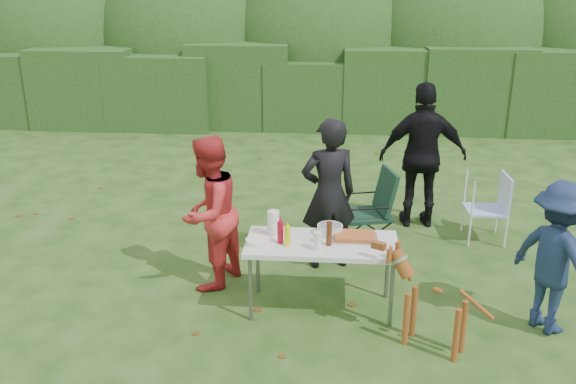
# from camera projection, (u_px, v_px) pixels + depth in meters

# --- Properties ---
(ground) EXTENTS (80.00, 80.00, 0.00)m
(ground) POSITION_uv_depth(u_px,v_px,m) (284.00, 315.00, 6.11)
(ground) COLOR #1E4211
(hedge_row) EXTENTS (22.00, 1.40, 1.70)m
(hedge_row) POSITION_uv_depth(u_px,v_px,m) (316.00, 90.00, 13.33)
(hedge_row) COLOR #23471C
(hedge_row) RESTS_ON ground
(shrub_backdrop) EXTENTS (20.00, 2.60, 3.20)m
(shrub_backdrop) POSITION_uv_depth(u_px,v_px,m) (319.00, 46.00, 14.58)
(shrub_backdrop) COLOR #3D6628
(shrub_backdrop) RESTS_ON ground
(folding_table) EXTENTS (1.50, 0.70, 0.74)m
(folding_table) POSITION_uv_depth(u_px,v_px,m) (322.00, 247.00, 6.01)
(folding_table) COLOR silver
(folding_table) RESTS_ON ground
(person_cook) EXTENTS (0.74, 0.60, 1.76)m
(person_cook) POSITION_uv_depth(u_px,v_px,m) (329.00, 194.00, 6.88)
(person_cook) COLOR black
(person_cook) RESTS_ON ground
(person_red_jacket) EXTENTS (0.88, 0.99, 1.67)m
(person_red_jacket) POSITION_uv_depth(u_px,v_px,m) (209.00, 213.00, 6.46)
(person_red_jacket) COLOR red
(person_red_jacket) RESTS_ON ground
(person_black_puffy) EXTENTS (1.16, 0.53, 1.94)m
(person_black_puffy) POSITION_uv_depth(u_px,v_px,m) (423.00, 156.00, 8.02)
(person_black_puffy) COLOR black
(person_black_puffy) RESTS_ON ground
(child) EXTENTS (0.99, 1.11, 1.49)m
(child) POSITION_uv_depth(u_px,v_px,m) (557.00, 258.00, 5.65)
(child) COLOR #17294A
(child) RESTS_ON ground
(dog) EXTENTS (1.01, 0.80, 0.90)m
(dog) POSITION_uv_depth(u_px,v_px,m) (436.00, 305.00, 5.43)
(dog) COLOR brown
(dog) RESTS_ON ground
(camping_chair) EXTENTS (0.77, 0.77, 1.01)m
(camping_chair) POSITION_uv_depth(u_px,v_px,m) (366.00, 210.00, 7.44)
(camping_chair) COLOR #143224
(camping_chair) RESTS_ON ground
(lawn_chair) EXTENTS (0.54, 0.54, 0.88)m
(lawn_chair) POSITION_uv_depth(u_px,v_px,m) (486.00, 207.00, 7.72)
(lawn_chair) COLOR #447EE7
(lawn_chair) RESTS_ON ground
(food_tray) EXTENTS (0.45, 0.30, 0.02)m
(food_tray) POSITION_uv_depth(u_px,v_px,m) (355.00, 238.00, 6.05)
(food_tray) COLOR #B7B7BA
(food_tray) RESTS_ON folding_table
(focaccia_bread) EXTENTS (0.40, 0.26, 0.04)m
(focaccia_bread) POSITION_uv_depth(u_px,v_px,m) (355.00, 236.00, 6.05)
(focaccia_bread) COLOR #B65827
(focaccia_bread) RESTS_ON food_tray
(mustard_bottle) EXTENTS (0.06, 0.06, 0.20)m
(mustard_bottle) POSITION_uv_depth(u_px,v_px,m) (288.00, 236.00, 5.88)
(mustard_bottle) COLOR #D8DA0A
(mustard_bottle) RESTS_ON folding_table
(ketchup_bottle) EXTENTS (0.06, 0.06, 0.22)m
(ketchup_bottle) POSITION_uv_depth(u_px,v_px,m) (280.00, 232.00, 5.94)
(ketchup_bottle) COLOR #AA0822
(ketchup_bottle) RESTS_ON folding_table
(beer_bottle) EXTENTS (0.06, 0.06, 0.24)m
(beer_bottle) POSITION_uv_depth(u_px,v_px,m) (329.00, 234.00, 5.89)
(beer_bottle) COLOR #47230F
(beer_bottle) RESTS_ON folding_table
(paper_towel_roll) EXTENTS (0.12, 0.12, 0.26)m
(paper_towel_roll) POSITION_uv_depth(u_px,v_px,m) (273.00, 223.00, 6.11)
(paper_towel_roll) COLOR white
(paper_towel_roll) RESTS_ON folding_table
(cup_stack) EXTENTS (0.08, 0.08, 0.18)m
(cup_stack) POSITION_uv_depth(u_px,v_px,m) (317.00, 241.00, 5.80)
(cup_stack) COLOR white
(cup_stack) RESTS_ON folding_table
(pasta_bowl) EXTENTS (0.26, 0.26, 0.10)m
(pasta_bowl) POSITION_uv_depth(u_px,v_px,m) (330.00, 230.00, 6.16)
(pasta_bowl) COLOR silver
(pasta_bowl) RESTS_ON folding_table
(plate_stack) EXTENTS (0.24, 0.24, 0.05)m
(plate_stack) POSITION_uv_depth(u_px,v_px,m) (258.00, 241.00, 5.95)
(plate_stack) COLOR white
(plate_stack) RESTS_ON folding_table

